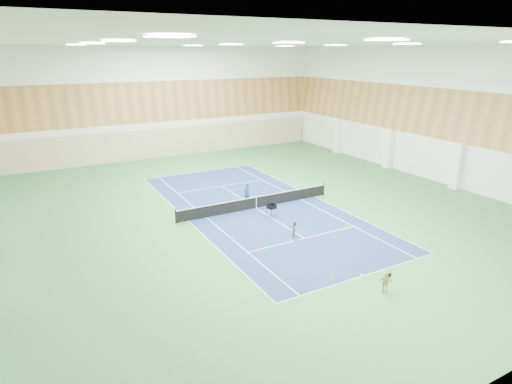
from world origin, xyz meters
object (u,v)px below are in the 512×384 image
(tennis_net, at_px, (256,201))
(ball_cart, at_px, (272,211))
(child_apron, at_px, (385,282))
(coach, at_px, (247,193))
(child_court, at_px, (295,229))

(tennis_net, xyz_separation_m, ball_cart, (0.07, -2.15, -0.06))
(child_apron, bearing_deg, coach, 113.86)
(coach, bearing_deg, child_court, 69.02)
(child_court, bearing_deg, tennis_net, 43.64)
(coach, bearing_deg, ball_cart, 73.61)
(tennis_net, bearing_deg, child_apron, -90.89)
(tennis_net, distance_m, coach, 1.48)
(tennis_net, bearing_deg, child_court, -93.61)
(tennis_net, bearing_deg, ball_cart, -88.03)
(tennis_net, height_order, child_apron, child_apron)
(tennis_net, relative_size, coach, 7.81)
(child_apron, bearing_deg, child_court, 115.59)
(tennis_net, xyz_separation_m, coach, (-0.07, 1.46, 0.27))
(child_court, bearing_deg, ball_cart, 40.46)
(coach, height_order, ball_cart, coach)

